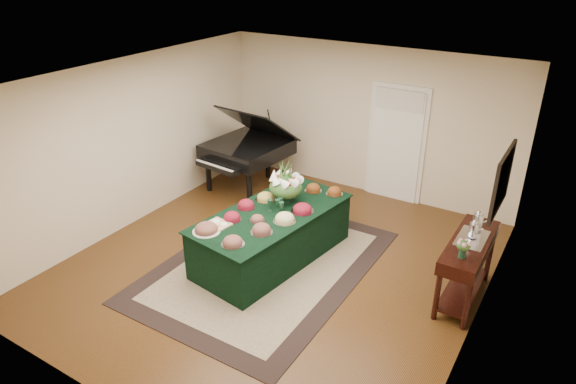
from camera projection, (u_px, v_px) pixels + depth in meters
The scene contains 14 objects.
ground at pixel (277, 264), 7.50m from camera, with size 6.00×6.00×0.00m, color black.
area_rug at pixel (266, 265), 7.46m from camera, with size 2.65×3.72×0.01m.
kitchen_doorway at pixel (396, 145), 9.05m from camera, with size 1.05×0.07×2.10m.
buffet_table at pixel (272, 235), 7.49m from camera, with size 1.50×2.59×0.77m.
food_platters at pixel (267, 211), 7.26m from camera, with size 1.26×2.27×0.12m.
cutting_board at pixel (217, 223), 6.97m from camera, with size 0.37×0.37×0.10m.
green_goblets at pixel (278, 205), 7.32m from camera, with size 0.26×0.21×0.18m.
floral_centerpiece at pixel (286, 183), 7.49m from camera, with size 0.51×0.51×0.51m.
grand_piano at pixel (247, 149), 9.51m from camera, with size 1.53×1.67×1.62m.
wicker_basket at pixel (280, 201), 9.03m from camera, with size 0.44×0.44×0.28m, color #A27641.
mahogany_sideboard at pixel (468, 254), 6.49m from camera, with size 0.45×1.41×0.88m.
tea_service at pixel (475, 227), 6.47m from camera, with size 0.34×0.58×0.30m.
pink_bouquet at pixel (463, 246), 5.99m from camera, with size 0.19×0.19×0.24m.
wall_painting at pixel (502, 181), 5.92m from camera, with size 0.05×0.95×0.75m.
Camera 1 is at (3.42, -5.28, 4.22)m, focal length 32.00 mm.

